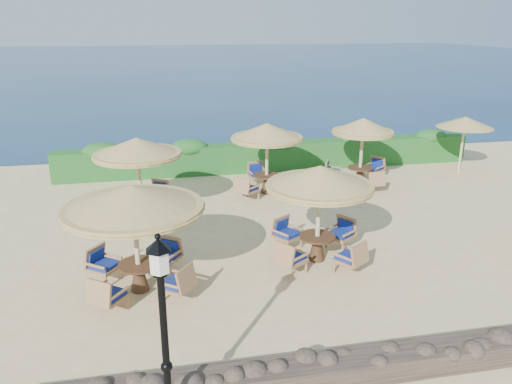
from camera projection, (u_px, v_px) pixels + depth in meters
name	position (u px, v px, depth m)	size (l,w,h in m)	color
ground	(323.00, 235.00, 15.10)	(120.00, 120.00, 0.00)	beige
sea	(184.00, 62.00, 80.06)	(160.00, 160.00, 0.00)	#0B254A
hedge	(271.00, 156.00, 21.59)	(18.00, 0.90, 1.20)	#19501D
stone_wall	(430.00, 357.00, 9.28)	(15.00, 0.65, 0.44)	brown
lamp_post	(165.00, 347.00, 7.41)	(0.44, 0.44, 3.31)	black
extra_parasol	(465.00, 122.00, 20.66)	(2.30, 2.30, 2.41)	beige
cafe_set_0	(134.00, 216.00, 11.39)	(3.27, 3.27, 2.65)	beige
cafe_set_1	(319.00, 196.00, 12.96)	(2.84, 2.84, 2.65)	beige
cafe_set_3	(138.00, 160.00, 15.97)	(2.84, 2.84, 2.65)	beige
cafe_set_4	(267.00, 144.00, 18.23)	(2.76, 2.77, 2.65)	beige
cafe_set_5	(362.00, 140.00, 19.23)	(2.76, 2.62, 2.65)	beige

